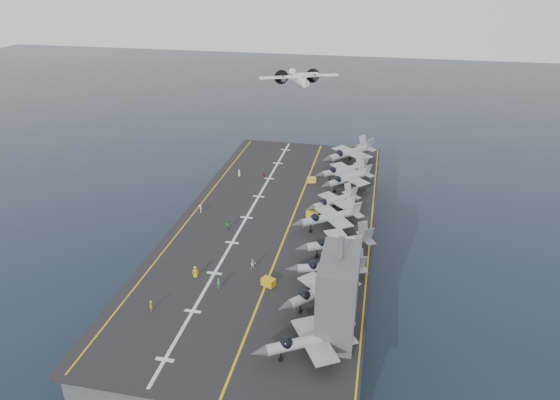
% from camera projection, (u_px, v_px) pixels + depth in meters
% --- Properties ---
extents(ground, '(500.00, 500.00, 0.00)m').
position_uv_depth(ground, '(276.00, 265.00, 102.82)').
color(ground, '#142135').
rests_on(ground, ground).
extents(hull, '(36.00, 90.00, 10.00)m').
position_uv_depth(hull, '(276.00, 244.00, 100.64)').
color(hull, '#56595E').
rests_on(hull, ground).
extents(flight_deck, '(38.00, 92.00, 0.40)m').
position_uv_depth(flight_deck, '(276.00, 221.00, 98.38)').
color(flight_deck, black).
rests_on(flight_deck, hull).
extents(foul_line, '(0.35, 90.00, 0.02)m').
position_uv_depth(foul_line, '(291.00, 222.00, 97.73)').
color(foul_line, gold).
rests_on(foul_line, flight_deck).
extents(landing_centerline, '(0.50, 90.00, 0.02)m').
position_uv_depth(landing_centerline, '(246.00, 218.00, 99.38)').
color(landing_centerline, silver).
rests_on(landing_centerline, flight_deck).
extents(deck_edge_port, '(0.25, 90.00, 0.02)m').
position_uv_depth(deck_edge_port, '(194.00, 212.00, 101.40)').
color(deck_edge_port, gold).
rests_on(deck_edge_port, flight_deck).
extents(deck_edge_stbd, '(0.25, 90.00, 0.02)m').
position_uv_depth(deck_edge_stbd, '(371.00, 230.00, 94.88)').
color(deck_edge_stbd, gold).
rests_on(deck_edge_stbd, flight_deck).
extents(island_superstructure, '(5.00, 10.00, 15.00)m').
position_uv_depth(island_superstructure, '(339.00, 286.00, 65.83)').
color(island_superstructure, '#56595E').
rests_on(island_superstructure, flight_deck).
extents(fighter_jet_0, '(16.48, 14.80, 4.77)m').
position_uv_depth(fighter_jet_0, '(309.00, 340.00, 64.02)').
color(fighter_jet_0, '#9199A0').
rests_on(fighter_jet_0, flight_deck).
extents(fighter_jet_1, '(16.20, 16.52, 4.83)m').
position_uv_depth(fighter_jet_1, '(321.00, 290.00, 73.72)').
color(fighter_jet_1, '#A2ABB3').
rests_on(fighter_jet_1, flight_deck).
extents(fighter_jet_2, '(14.88, 12.05, 4.48)m').
position_uv_depth(fighter_jet_2, '(331.00, 266.00, 79.69)').
color(fighter_jet_2, '#949CA3').
rests_on(fighter_jet_2, flight_deck).
extents(fighter_jet_3, '(16.85, 15.02, 4.89)m').
position_uv_depth(fighter_jet_3, '(338.00, 242.00, 86.17)').
color(fighter_jet_3, gray).
rests_on(fighter_jet_3, flight_deck).
extents(fighter_jet_4, '(17.22, 16.13, 4.98)m').
position_uv_depth(fighter_jet_4, '(330.00, 216.00, 94.48)').
color(fighter_jet_4, '#969DA5').
rests_on(fighter_jet_4, flight_deck).
extents(fighter_jet_5, '(15.07, 15.28, 4.47)m').
position_uv_depth(fighter_jet_5, '(334.00, 200.00, 101.41)').
color(fighter_jet_5, '#90979F').
rests_on(fighter_jet_5, flight_deck).
extents(fighter_jet_6, '(16.34, 16.59, 4.86)m').
position_uv_depth(fighter_jet_6, '(348.00, 178.00, 111.23)').
color(fighter_jet_6, gray).
rests_on(fighter_jet_6, flight_deck).
extents(fighter_jet_7, '(16.78, 16.20, 4.88)m').
position_uv_depth(fighter_jet_7, '(344.00, 169.00, 115.76)').
color(fighter_jet_7, gray).
rests_on(fighter_jet_7, flight_deck).
extents(fighter_jet_8, '(18.92, 19.53, 5.68)m').
position_uv_depth(fighter_jet_8, '(350.00, 152.00, 124.86)').
color(fighter_jet_8, '#969EA7').
rests_on(fighter_jet_8, flight_deck).
extents(tow_cart_a, '(2.45, 2.08, 1.25)m').
position_uv_depth(tow_cart_a, '(268.00, 282.00, 78.53)').
color(tow_cart_a, gold).
rests_on(tow_cart_a, flight_deck).
extents(tow_cart_b, '(2.58, 2.04, 1.35)m').
position_uv_depth(tow_cart_b, '(312.00, 215.00, 98.90)').
color(tow_cart_b, yellow).
rests_on(tow_cart_b, flight_deck).
extents(tow_cart_c, '(2.26, 1.84, 1.17)m').
position_uv_depth(tow_cart_c, '(312.00, 180.00, 114.87)').
color(tow_cart_c, gold).
rests_on(tow_cart_c, flight_deck).
extents(crew_0, '(1.43, 1.18, 2.04)m').
position_uv_depth(crew_0, '(195.00, 272.00, 80.36)').
color(crew_0, yellow).
rests_on(crew_0, flight_deck).
extents(crew_1, '(0.74, 1.08, 1.75)m').
position_uv_depth(crew_1, '(151.00, 306.00, 72.75)').
color(crew_1, yellow).
rests_on(crew_1, flight_deck).
extents(crew_2, '(1.43, 1.30, 1.98)m').
position_uv_depth(crew_2, '(228.00, 225.00, 94.58)').
color(crew_2, '#268C33').
rests_on(crew_2, flight_deck).
extents(crew_3, '(1.11, 1.26, 1.76)m').
position_uv_depth(crew_3, '(200.00, 209.00, 101.00)').
color(crew_3, silver).
rests_on(crew_3, flight_deck).
extents(crew_4, '(0.97, 1.18, 1.69)m').
position_uv_depth(crew_4, '(264.00, 175.00, 116.63)').
color(crew_4, maroon).
rests_on(crew_4, flight_deck).
extents(crew_5, '(1.14, 1.17, 1.63)m').
position_uv_depth(crew_5, '(239.00, 173.00, 117.99)').
color(crew_5, white).
rests_on(crew_5, flight_deck).
extents(crew_6, '(1.33, 1.31, 1.86)m').
position_uv_depth(crew_6, '(219.00, 284.00, 77.59)').
color(crew_6, '#2C8E3A').
rests_on(crew_6, flight_deck).
extents(crew_7, '(1.31, 1.30, 1.85)m').
position_uv_depth(crew_7, '(253.00, 264.00, 82.54)').
color(crew_7, silver).
rests_on(crew_7, flight_deck).
extents(transport_plane, '(27.56, 23.75, 5.48)m').
position_uv_depth(transport_plane, '(299.00, 81.00, 144.56)').
color(transport_plane, silver).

